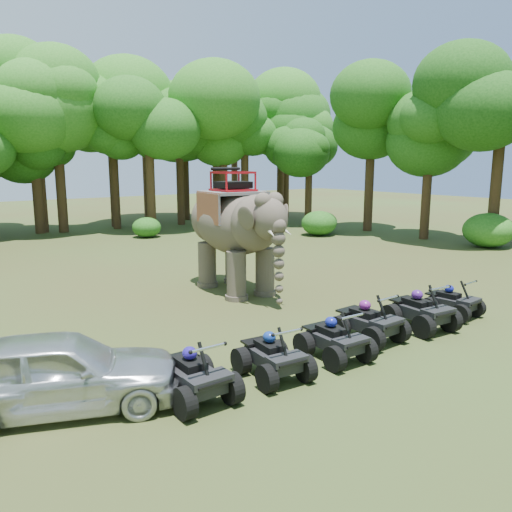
{
  "coord_description": "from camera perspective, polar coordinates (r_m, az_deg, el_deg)",
  "views": [
    {
      "loc": [
        -8.44,
        -10.05,
        4.54
      ],
      "look_at": [
        0.0,
        1.2,
        1.9
      ],
      "focal_mm": 35.0,
      "sensor_mm": 36.0,
      "label": 1
    }
  ],
  "objects": [
    {
      "name": "parked_car",
      "position": [
        10.11,
        -21.68,
        -12.17
      ],
      "size": [
        4.76,
        3.35,
        1.51
      ],
      "primitive_type": "imported",
      "rotation": [
        0.0,
        0.0,
        1.17
      ],
      "color": "silver",
      "rests_on": "ground"
    },
    {
      "name": "tree_45",
      "position": [
        40.57,
        -8.15,
        11.15
      ],
      "size": [
        6.96,
        6.96,
        9.94
      ],
      "primitive_type": null,
      "color": "#195114",
      "rests_on": "ground"
    },
    {
      "name": "tree_6",
      "position": [
        31.48,
        19.04,
        9.18
      ],
      "size": [
        5.67,
        5.67,
        8.1
      ],
      "primitive_type": null,
      "color": "#195114",
      "rests_on": "ground"
    },
    {
      "name": "tree_4",
      "position": [
        36.95,
        6.06,
        9.03
      ],
      "size": [
        4.95,
        4.95,
        7.07
      ],
      "primitive_type": null,
      "color": "#195114",
      "rests_on": "ground"
    },
    {
      "name": "tree_36",
      "position": [
        47.47,
        -2.49,
        10.92
      ],
      "size": [
        6.68,
        6.68,
        9.55
      ],
      "primitive_type": null,
      "color": "#195114",
      "rests_on": "ground"
    },
    {
      "name": "tree_34",
      "position": [
        42.47,
        3.42,
        11.65
      ],
      "size": [
        7.42,
        7.42,
        10.61
      ],
      "primitive_type": null,
      "color": "#195114",
      "rests_on": "ground"
    },
    {
      "name": "tree_3",
      "position": [
        37.47,
        -1.29,
        10.66
      ],
      "size": [
        6.38,
        6.38,
        9.11
      ],
      "primitive_type": null,
      "color": "#195114",
      "rests_on": "ground"
    },
    {
      "name": "tree_30",
      "position": [
        33.2,
        -12.04,
        10.26
      ],
      "size": [
        6.23,
        6.23,
        8.9
      ],
      "primitive_type": null,
      "color": "#195114",
      "rests_on": "ground"
    },
    {
      "name": "tree_0",
      "position": [
        35.52,
        -23.4,
        8.43
      ],
      "size": [
        5.19,
        5.19,
        7.41
      ],
      "primitive_type": null,
      "color": "#195114",
      "rests_on": "ground"
    },
    {
      "name": "tree_32",
      "position": [
        37.07,
        -3.77,
        11.59
      ],
      "size": [
        7.24,
        7.24,
        10.34
      ],
      "primitive_type": null,
      "color": "#195114",
      "rests_on": "ground"
    },
    {
      "name": "tree_33",
      "position": [
        35.17,
        -21.68,
        11.37
      ],
      "size": [
        7.61,
        7.61,
        10.87
      ],
      "primitive_type": null,
      "color": "#195114",
      "rests_on": "ground"
    },
    {
      "name": "atv_1",
      "position": [
        10.8,
        1.94,
        -10.73
      ],
      "size": [
        1.35,
        1.75,
        1.21
      ],
      "primitive_type": null,
      "rotation": [
        0.0,
        0.0,
        -0.1
      ],
      "color": "black",
      "rests_on": "ground"
    },
    {
      "name": "tree_1",
      "position": [
        35.83,
        -15.83,
        8.78
      ],
      "size": [
        5.07,
        5.07,
        7.24
      ],
      "primitive_type": null,
      "color": "#195114",
      "rests_on": "ground"
    },
    {
      "name": "tree_5",
      "position": [
        34.34,
        12.93,
        10.79
      ],
      "size": [
        6.7,
        6.7,
        9.57
      ],
      "primitive_type": null,
      "color": "#195114",
      "rests_on": "ground"
    },
    {
      "name": "ground",
      "position": [
        13.89,
        3.01,
        -8.47
      ],
      "size": [
        110.0,
        110.0,
        0.0
      ],
      "primitive_type": "plane",
      "color": "#47381E",
      "rests_on": "ground"
    },
    {
      "name": "atv_3",
      "position": [
        13.24,
        12.81,
        -6.76
      ],
      "size": [
        1.3,
        1.76,
        1.29
      ],
      "primitive_type": null,
      "rotation": [
        0.0,
        0.0,
        0.02
      ],
      "color": "black",
      "rests_on": "ground"
    },
    {
      "name": "tree_2",
      "position": [
        37.33,
        -8.7,
        10.0
      ],
      "size": [
        5.88,
        5.88,
        8.4
      ],
      "primitive_type": null,
      "color": "#195114",
      "rests_on": "ground"
    },
    {
      "name": "tree_44",
      "position": [
        35.19,
        -24.05,
        11.26
      ],
      "size": [
        7.66,
        7.66,
        10.95
      ],
      "primitive_type": null,
      "color": "#195114",
      "rests_on": "ground"
    },
    {
      "name": "tree_40",
      "position": [
        43.17,
        -12.49,
        11.39
      ],
      "size": [
        7.4,
        7.4,
        10.57
      ],
      "primitive_type": null,
      "color": "#195114",
      "rests_on": "ground"
    },
    {
      "name": "atv_2",
      "position": [
        11.89,
        9.0,
        -8.81
      ],
      "size": [
        1.29,
        1.71,
        1.22
      ],
      "primitive_type": null,
      "rotation": [
        0.0,
        0.0,
        -0.05
      ],
      "color": "black",
      "rests_on": "ground"
    },
    {
      "name": "atv_4",
      "position": [
        14.52,
        18.34,
        -5.41
      ],
      "size": [
        1.48,
        1.92,
        1.33
      ],
      "primitive_type": null,
      "rotation": [
        0.0,
        0.0,
        -0.1
      ],
      "color": "black",
      "rests_on": "ground"
    },
    {
      "name": "atv_5",
      "position": [
        16.07,
        21.58,
        -4.42
      ],
      "size": [
        1.24,
        1.63,
        1.15
      ],
      "primitive_type": null,
      "rotation": [
        0.0,
        0.0,
        0.07
      ],
      "color": "black",
      "rests_on": "ground"
    },
    {
      "name": "tree_31",
      "position": [
        39.1,
        -4.58,
        9.92
      ],
      "size": [
        5.7,
        5.7,
        8.14
      ],
      "primitive_type": null,
      "color": "#195114",
      "rests_on": "ground"
    },
    {
      "name": "elephant",
      "position": [
        17.64,
        -2.44,
        2.91
      ],
      "size": [
        2.7,
        5.34,
        4.35
      ],
      "primitive_type": null,
      "rotation": [
        0.0,
        0.0,
        -0.08
      ],
      "color": "#4A3E36",
      "rests_on": "ground"
    },
    {
      "name": "tree_42",
      "position": [
        42.16,
        2.86,
        11.6
      ],
      "size": [
        7.36,
        7.36,
        10.51
      ],
      "primitive_type": null,
      "color": "#195114",
      "rests_on": "ground"
    },
    {
      "name": "tree_7",
      "position": [
        30.17,
        25.94,
        9.88
      ],
      "size": [
        6.57,
        6.57,
        9.39
      ],
      "primitive_type": null,
      "color": "#195114",
      "rests_on": "ground"
    },
    {
      "name": "tree_38",
      "position": [
        37.2,
        -16.11,
        11.48
      ],
      "size": [
        7.49,
        7.49,
        10.69
      ],
      "primitive_type": null,
      "color": "#195114",
      "rests_on": "ground"
    },
    {
      "name": "atv_0",
      "position": [
        9.91,
        -7.13,
        -12.66
      ],
      "size": [
        1.27,
        1.73,
        1.27
      ],
      "primitive_type": null,
      "rotation": [
        0.0,
        0.0,
        -0.01
      ],
      "color": "black",
      "rests_on": "ground"
    }
  ]
}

